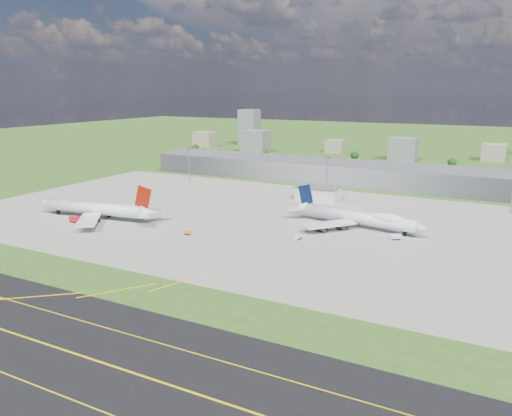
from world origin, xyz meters
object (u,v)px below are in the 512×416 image
at_px(airliner_red_twin, 98,209).
at_px(van_white_far, 395,237).
at_px(van_white_near, 298,237).
at_px(airliner_blue_quad, 359,218).
at_px(fire_truck, 76,220).
at_px(tug_yellow, 188,233).

relative_size(airliner_red_twin, van_white_far, 13.57).
height_order(van_white_near, van_white_far, van_white_far).
height_order(airliner_blue_quad, van_white_near, airliner_blue_quad).
xyz_separation_m(airliner_red_twin, fire_truck, (-4.77, -11.39, -3.87)).
xyz_separation_m(airliner_blue_quad, van_white_far, (21.47, -12.43, -4.03)).
height_order(airliner_blue_quad, tug_yellow, airliner_blue_quad).
distance_m(fire_truck, van_white_near, 119.15).
relative_size(tug_yellow, van_white_far, 0.65).
bearing_deg(fire_truck, van_white_near, 18.00).
height_order(airliner_blue_quad, fire_truck, airliner_blue_quad).
bearing_deg(airliner_blue_quad, airliner_red_twin, -149.84).
height_order(fire_truck, tug_yellow, fire_truck).
bearing_deg(van_white_near, airliner_red_twin, 104.15).
relative_size(fire_truck, van_white_far, 1.35).
relative_size(tug_yellow, van_white_near, 0.76).
bearing_deg(tug_yellow, van_white_far, 9.14).
xyz_separation_m(airliner_blue_quad, tug_yellow, (-69.76, -50.71, -4.48)).
relative_size(airliner_blue_quad, van_white_near, 15.69).
xyz_separation_m(airliner_red_twin, airliner_blue_quad, (130.79, 48.21, -0.15)).
bearing_deg(van_white_near, van_white_far, -56.47).
height_order(airliner_red_twin, van_white_far, airliner_red_twin).
bearing_deg(fire_truck, airliner_blue_quad, 28.96).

